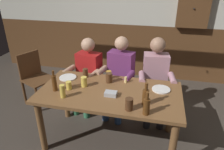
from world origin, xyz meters
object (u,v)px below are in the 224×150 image
pint_glass_6 (85,73)px  wall_dart_cabinet (194,8)px  bottle_1 (146,106)px  dining_table (110,99)px  bottle_2 (54,82)px  plate_1 (161,89)px  condiment_caddy (111,94)px  pint_glass_5 (109,75)px  person_2 (155,77)px  plate_0 (68,77)px  pint_glass_0 (129,104)px  person_0 (87,72)px  pint_glass_4 (109,78)px  pint_glass_1 (63,91)px  chair_empty_near_right (35,77)px  pint_glass_2 (84,82)px  pint_glass_3 (69,85)px  bottle_0 (146,96)px  person_1 (119,74)px  table_candle (126,80)px

pint_glass_6 → wall_dart_cabinet: size_ratio=0.17×
bottle_1 → pint_glass_6: (-0.88, 0.66, -0.04)m
dining_table → bottle_2: size_ratio=6.46×
plate_1 → condiment_caddy: bearing=-154.6°
pint_glass_6 → pint_glass_5: bearing=4.8°
bottle_2 → condiment_caddy: bearing=3.0°
person_2 → plate_0: 1.25m
bottle_1 → pint_glass_0: bearing=168.7°
bottle_1 → pint_glass_0: size_ratio=1.88×
pint_glass_5 → person_0: bearing=142.3°
bottle_1 → pint_glass_0: (-0.18, 0.04, -0.03)m
condiment_caddy → pint_glass_4: (-0.10, 0.32, 0.04)m
bottle_2 → pint_glass_1: size_ratio=1.68×
plate_0 → pint_glass_1: pint_glass_1 is taller
chair_empty_near_right → pint_glass_4: bearing=97.1°
condiment_caddy → bottle_1: 0.51m
pint_glass_2 → pint_glass_3: size_ratio=1.25×
pint_glass_2 → pint_glass_6: (-0.07, 0.25, -0.00)m
bottle_0 → pint_glass_2: bearing=163.4°
person_1 → plate_1: (0.62, -0.49, 0.09)m
pint_glass_3 → pint_glass_6: bearing=77.1°
table_candle → pint_glass_5: pint_glass_5 is taller
plate_0 → pint_glass_2: size_ratio=1.79×
table_candle → pint_glass_2: size_ratio=0.62×
table_candle → plate_0: size_ratio=0.35×
person_0 → plate_1: size_ratio=5.35×
plate_0 → pint_glass_2: 0.35m
pint_glass_4 → dining_table: bearing=-74.8°
plate_1 → pint_glass_2: pint_glass_2 is taller
bottle_1 → pint_glass_4: 0.79m
dining_table → plate_0: (-0.64, 0.22, 0.12)m
person_0 → person_2: size_ratio=0.94×
condiment_caddy → pint_glass_1: bearing=-163.3°
condiment_caddy → plate_0: 0.75m
person_2 → bottle_1: person_2 is taller
pint_glass_2 → pint_glass_3: pint_glass_2 is taller
pint_glass_2 → bottle_1: bearing=-26.8°
person_0 → pint_glass_0: bearing=139.8°
person_1 → pint_glass_2: bearing=72.4°
pint_glass_6 → pint_glass_3: bearing=-102.9°
condiment_caddy → pint_glass_1: 0.55m
chair_empty_near_right → bottle_2: (0.81, -0.79, 0.39)m
person_0 → plate_1: bearing=166.8°
table_candle → chair_empty_near_right: bearing=166.3°
condiment_caddy → wall_dart_cabinet: wall_dart_cabinet is taller
pint_glass_6 → condiment_caddy: bearing=-41.5°
dining_table → person_1: person_1 is taller
bottle_2 → pint_glass_3: (0.15, 0.07, -0.06)m
pint_glass_2 → wall_dart_cabinet: size_ratio=0.18×
bottle_2 → pint_glass_5: bearing=39.7°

